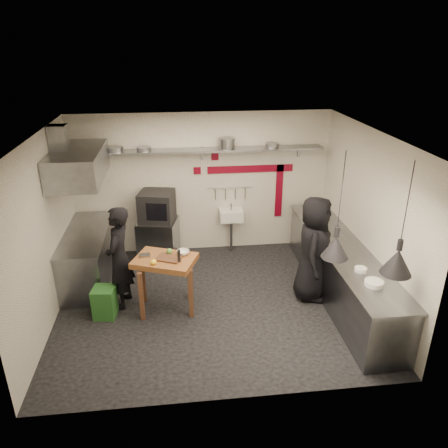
{
  "coord_description": "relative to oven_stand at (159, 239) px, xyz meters",
  "views": [
    {
      "loc": [
        -0.53,
        -6.12,
        4.08
      ],
      "look_at": [
        0.22,
        0.3,
        1.3
      ],
      "focal_mm": 35.0,
      "sensor_mm": 36.0,
      "label": 1
    }
  ],
  "objects": [
    {
      "name": "counter_left_top",
      "position": [
        -1.24,
        -0.71,
        0.52
      ],
      "size": [
        0.76,
        2.0,
        0.03
      ],
      "primitive_type": "cube",
      "color": "slate",
      "rests_on": "counter_left"
    },
    {
      "name": "oven_stand",
      "position": [
        0.0,
        0.0,
        0.0
      ],
      "size": [
        0.85,
        0.8,
        0.8
      ],
      "primitive_type": "cube",
      "rotation": [
        0.0,
        0.0,
        -0.22
      ],
      "color": "slate",
      "rests_on": "floor"
    },
    {
      "name": "steel_tray",
      "position": [
        -0.15,
        -1.71,
        0.54
      ],
      "size": [
        0.18,
        0.13,
        0.03
      ],
      "primitive_type": "cube",
      "rotation": [
        0.0,
        0.0,
        0.15
      ],
      "color": "slate",
      "rests_on": "prep_table"
    },
    {
      "name": "oven_glass",
      "position": [
        0.01,
        -0.29,
        0.69
      ],
      "size": [
        0.39,
        0.1,
        0.34
      ],
      "primitive_type": "cube",
      "rotation": [
        0.0,
        0.0,
        -0.22
      ],
      "color": "black",
      "rests_on": "oven_door"
    },
    {
      "name": "combi_oven",
      "position": [
        0.01,
        0.01,
        0.69
      ],
      "size": [
        0.74,
        0.71,
        0.58
      ],
      "primitive_type": "cube",
      "rotation": [
        0.0,
        0.0,
        -0.22
      ],
      "color": "black",
      "rests_on": "oven_stand"
    },
    {
      "name": "red_band_horiz",
      "position": [
        1.86,
        0.32,
        1.28
      ],
      "size": [
        1.7,
        0.02,
        0.14
      ],
      "primitive_type": "cube",
      "color": "maroon",
      "rests_on": "wall_back"
    },
    {
      "name": "lemon_a",
      "position": [
        -0.01,
        -2.01,
        0.56
      ],
      "size": [
        0.09,
        0.09,
        0.07
      ],
      "primitive_type": "sphere",
      "rotation": [
        0.0,
        0.0,
        -0.22
      ],
      "color": "yellow",
      "rests_on": "prep_table"
    },
    {
      "name": "red_tile_b",
      "position": [
        0.81,
        0.32,
        1.28
      ],
      "size": [
        0.14,
        0.02,
        0.14
      ],
      "primitive_type": "cube",
      "color": "maroon",
      "rests_on": "wall_back"
    },
    {
      "name": "pepper_mill",
      "position": [
        0.38,
        -1.96,
        0.62
      ],
      "size": [
        0.05,
        0.05,
        0.2
      ],
      "primitive_type": "cylinder",
      "rotation": [
        0.0,
        0.0,
        0.16
      ],
      "color": "black",
      "rests_on": "prep_table"
    },
    {
      "name": "veg_ball",
      "position": [
        0.24,
        -1.69,
        0.57
      ],
      "size": [
        0.12,
        0.12,
        0.1
      ],
      "primitive_type": "sphere",
      "rotation": [
        0.0,
        0.0,
        0.31
      ],
      "color": "#4F8632",
      "rests_on": "prep_table"
    },
    {
      "name": "green_bin",
      "position": [
        -0.81,
        -1.91,
        -0.15
      ],
      "size": [
        0.37,
        0.37,
        0.5
      ],
      "primitive_type": "cube",
      "rotation": [
        0.0,
        0.0,
        -0.13
      ],
      "color": "#215620",
      "rests_on": "floor"
    },
    {
      "name": "back_shelf",
      "position": [
        0.91,
        0.16,
        1.72
      ],
      "size": [
        4.6,
        0.34,
        0.04
      ],
      "primitive_type": "cube",
      "color": "slate",
      "rests_on": "wall_back"
    },
    {
      "name": "ceiling",
      "position": [
        0.91,
        -1.76,
        2.4
      ],
      "size": [
        5.0,
        5.0,
        0.0
      ],
      "primitive_type": "plane",
      "color": "beige",
      "rests_on": "floor"
    },
    {
      "name": "shelf_bracket_right",
      "position": [
        2.81,
        0.31,
        1.62
      ],
      "size": [
        0.04,
        0.06,
        0.24
      ],
      "primitive_type": "cube",
      "color": "slate",
      "rests_on": "wall_back"
    },
    {
      "name": "pan_right",
      "position": [
        2.24,
        0.16,
        1.78
      ],
      "size": [
        0.33,
        0.33,
        0.08
      ],
      "primitive_type": "cylinder",
      "rotation": [
        0.0,
        0.0,
        -0.42
      ],
      "color": "slate",
      "rests_on": "back_shelf"
    },
    {
      "name": "extractor_hood",
      "position": [
        -1.19,
        -0.71,
        1.75
      ],
      "size": [
        0.78,
        1.6,
        0.5
      ],
      "primitive_type": "cube",
      "color": "slate",
      "rests_on": "ceiling"
    },
    {
      "name": "wall_front",
      "position": [
        0.91,
        -3.86,
        1.0
      ],
      "size": [
        5.0,
        0.04,
        2.8
      ],
      "primitive_type": "cube",
      "color": "silver",
      "rests_on": "floor"
    },
    {
      "name": "cutting_board",
      "position": [
        0.23,
        -1.85,
        0.53
      ],
      "size": [
        0.44,
        0.39,
        0.02
      ],
      "primitive_type": "cube",
      "rotation": [
        0.0,
        0.0,
        -0.42
      ],
      "color": "#553320",
      "rests_on": "prep_table"
    },
    {
      "name": "plate_stack",
      "position": [
        3.03,
        -2.98,
        0.56
      ],
      "size": [
        0.32,
        0.32,
        0.07
      ],
      "primitive_type": "cylinder",
      "rotation": [
        0.0,
        0.0,
        -0.31
      ],
      "color": "silver",
      "rests_on": "counter_right_top"
    },
    {
      "name": "counter_left",
      "position": [
        -1.24,
        -0.71,
        0.05
      ],
      "size": [
        0.7,
        1.9,
        0.9
      ],
      "primitive_type": "cube",
      "color": "slate",
      "rests_on": "floor"
    },
    {
      "name": "pan_far_left",
      "position": [
        -0.69,
        0.16,
        1.79
      ],
      "size": [
        0.37,
        0.37,
        0.09
      ],
      "primitive_type": "cylinder",
      "rotation": [
        0.0,
        0.0,
        -0.24
      ],
      "color": "slate",
      "rests_on": "back_shelf"
    },
    {
      "name": "prep_table",
      "position": [
        0.16,
        -1.82,
        0.06
      ],
      "size": [
        1.09,
        0.93,
        0.92
      ],
      "primitive_type": null,
      "rotation": [
        0.0,
        0.0,
        -0.37
      ],
      "color": "brown",
      "rests_on": "floor"
    },
    {
      "name": "red_tile_a",
      "position": [
        1.16,
        0.32,
        1.55
      ],
      "size": [
        0.14,
        0.02,
        0.14
      ],
      "primitive_type": "cube",
      "color": "maroon",
      "rests_on": "wall_back"
    },
    {
      "name": "stock_pot",
      "position": [
        1.38,
        0.16,
        1.84
      ],
      "size": [
        0.39,
        0.39,
        0.2
      ],
      "primitive_type": "cylinder",
      "rotation": [
        0.0,
        0.0,
        0.39
      ],
      "color": "slate",
      "rests_on": "back_shelf"
    },
    {
      "name": "heat_lamp_near",
      "position": [
        2.47,
        -2.85,
        1.67
      ],
      "size": [
        0.37,
        0.37,
        1.46
      ],
      "primitive_type": null,
      "rotation": [
        0.0,
        0.0,
        -0.01
      ],
      "color": "black",
      "rests_on": "ceiling"
    },
    {
      "name": "counter_right",
      "position": [
        3.06,
        -1.76,
        0.05
      ],
      "size": [
        0.7,
        3.8,
        0.9
      ],
      "primitive_type": "cube",
      "color": "slate",
      "rests_on": "floor"
    },
    {
      "name": "heat_lamp_far",
      "position": [
        3.08,
        -3.37,
        1.67
      ],
      "size": [
        0.42,
        0.42,
        1.46
      ],
      "primitive_type": null,
      "rotation": [
        0.0,
        0.0,
        0.08
      ],
      "color": "black",
      "rests_on": "ceiling"
    },
    {
      "name": "chef_left",
      "position": [
        -0.56,
        -1.6,
        0.45
      ],
      "size": [
        0.53,
        0.69,
        1.71
      ],
      "primitive_type": "imported",
      "rotation": [
        0.0,
        0.0,
        -1.78
      ],
      "color": "black",
      "rests_on": "floor"
    },
    {
      "name": "chef_right",
      "position": [
        2.57,
        -1.72,
        0.49
      ],
      "size": [
        0.85,
        1.02,
        1.79
      ],
      "primitive_type": "imported",
      "rotation": [
        0.0,
        0.0,
        1.2
      ],
      "color": "black",
      "rests_on": "floor"
    },
    {
      "name": "red_band_vert",
      "position": [
        2.46,
        0.32,
        0.8
      ],
      "size": [
        0.14,
        0.02,
        1.1
      ],
      "primitive_type": "cube",
      "color": "maroon",
      "rests_on": "wall_back"
    },
    {
      "name": "hand_sink",
      "position": [
        1.46,
        0.16,
        0.38
      ],
      "size": [
        0.46,
        0.34,
        0.22
      ],
      "primitive_type": "cube",
      "color": "silver",
      "rests_on": "wall_back"
    },
    {
      "name": "wall_right",
      "position": [
        3.41,
        -1.76,
        1.0
      ],
      "size": [
        0.04,
        4.2,
        2.8
      ],
      "primitive_type": "cube",
      "color": "silver",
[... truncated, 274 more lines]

